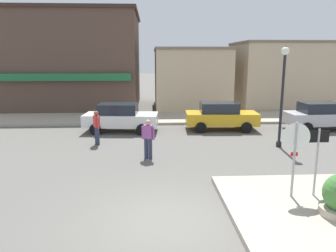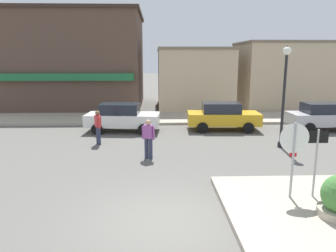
% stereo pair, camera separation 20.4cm
% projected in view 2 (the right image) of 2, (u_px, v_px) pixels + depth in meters
% --- Properties ---
extents(ground_plane, '(160.00, 160.00, 0.00)m').
position_uv_depth(ground_plane, '(164.00, 221.00, 8.22)').
color(ground_plane, '#5B5954').
extents(kerb_far, '(80.00, 4.00, 0.15)m').
position_uv_depth(kerb_far, '(159.00, 118.00, 21.84)').
color(kerb_far, '#A89E8C').
rests_on(kerb_far, ground).
extents(stop_sign, '(0.82, 0.07, 2.30)m').
position_uv_depth(stop_sign, '(293.00, 150.00, 9.01)').
color(stop_sign, '#9E9EA3').
rests_on(stop_sign, ground).
extents(one_way_sign, '(0.60, 0.06, 2.10)m').
position_uv_depth(one_way_sign, '(316.00, 156.00, 9.11)').
color(one_way_sign, '#9E9EA3').
rests_on(one_way_sign, ground).
extents(lamp_post, '(0.36, 0.36, 4.54)m').
position_uv_depth(lamp_post, '(285.00, 82.00, 14.42)').
color(lamp_post, black).
rests_on(lamp_post, ground).
extents(parked_car_nearest, '(4.13, 2.13, 1.56)m').
position_uv_depth(parked_car_nearest, '(122.00, 117.00, 18.07)').
color(parked_car_nearest, white).
rests_on(parked_car_nearest, ground).
extents(parked_car_second, '(4.08, 2.03, 1.56)m').
position_uv_depth(parked_car_second, '(223.00, 116.00, 18.45)').
color(parked_car_second, gold).
rests_on(parked_car_second, ground).
extents(parked_car_third, '(4.04, 1.95, 1.56)m').
position_uv_depth(parked_car_third, '(324.00, 116.00, 18.37)').
color(parked_car_third, '#B7B7BC').
rests_on(parked_car_third, ground).
extents(pedestrian_crossing_near, '(0.54, 0.34, 1.61)m').
position_uv_depth(pedestrian_crossing_near, '(148.00, 138.00, 13.15)').
color(pedestrian_crossing_near, '#2D334C').
rests_on(pedestrian_crossing_near, ground).
extents(pedestrian_crossing_far, '(0.36, 0.53, 1.61)m').
position_uv_depth(pedestrian_crossing_far, '(98.00, 126.00, 15.36)').
color(pedestrian_crossing_far, '#2D334C').
rests_on(pedestrian_crossing_far, ground).
extents(building_corner_shop, '(11.38, 9.82, 7.59)m').
position_uv_depth(building_corner_shop, '(74.00, 60.00, 27.34)').
color(building_corner_shop, brown).
rests_on(building_corner_shop, ground).
extents(building_storefront_left_near, '(5.73, 7.56, 4.78)m').
position_uv_depth(building_storefront_left_near, '(193.00, 78.00, 26.90)').
color(building_storefront_left_near, tan).
rests_on(building_storefront_left_near, ground).
extents(building_storefront_left_mid, '(7.14, 6.13, 5.27)m').
position_uv_depth(building_storefront_left_mid, '(283.00, 75.00, 26.70)').
color(building_storefront_left_mid, tan).
rests_on(building_storefront_left_mid, ground).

